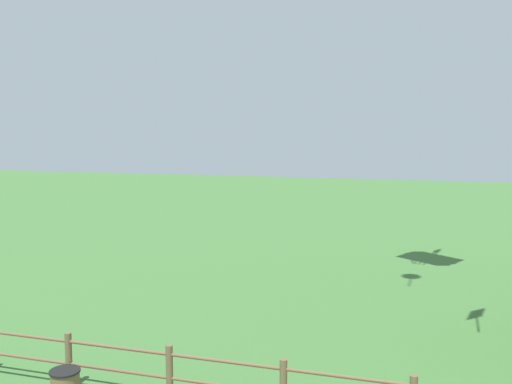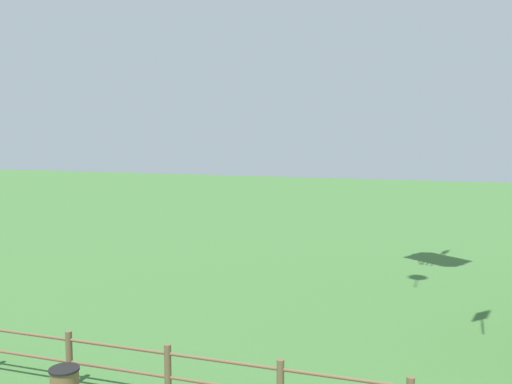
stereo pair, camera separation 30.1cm
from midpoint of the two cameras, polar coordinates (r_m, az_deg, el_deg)
The scene contains 1 object.
wooden_fence at distance 11.39m, azimuth -2.61°, elevation -18.10°, with size 16.26×0.14×1.20m.
Camera 2 is at (3.94, -4.34, 5.36)m, focal length 40.00 mm.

